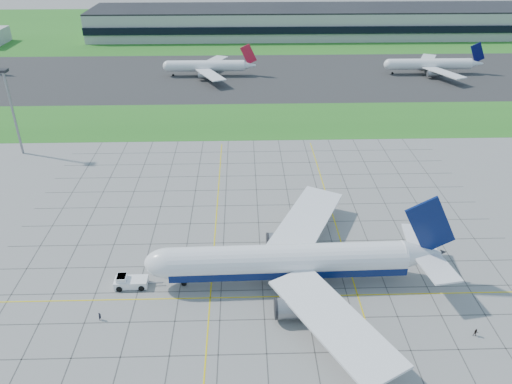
# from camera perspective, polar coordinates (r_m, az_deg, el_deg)

# --- Properties ---
(ground) EXTENTS (1400.00, 1400.00, 0.00)m
(ground) POSITION_cam_1_polar(r_m,az_deg,el_deg) (97.96, 0.76, -11.13)
(ground) COLOR gray
(ground) RESTS_ON ground
(grass_median) EXTENTS (700.00, 35.00, 0.04)m
(grass_median) POSITION_cam_1_polar(r_m,az_deg,el_deg) (176.40, -0.45, 8.16)
(grass_median) COLOR #246B1E
(grass_median) RESTS_ON ground
(asphalt_taxiway) EXTENTS (700.00, 75.00, 0.04)m
(asphalt_taxiway) POSITION_cam_1_polar(r_m,az_deg,el_deg) (228.57, -0.77, 13.12)
(asphalt_taxiway) COLOR #383838
(asphalt_taxiway) RESTS_ON ground
(grass_far) EXTENTS (700.00, 145.00, 0.04)m
(grass_far) POSITION_cam_1_polar(r_m,az_deg,el_deg) (335.64, -1.12, 18.33)
(grass_far) COLOR #246B1E
(grass_far) RESTS_ON ground
(apron_markings) EXTENTS (120.00, 130.00, 0.03)m
(apron_markings) POSITION_cam_1_polar(r_m,az_deg,el_deg) (106.65, 0.75, -7.26)
(apron_markings) COLOR #474744
(apron_markings) RESTS_ON ground
(terminal) EXTENTS (260.00, 43.00, 15.80)m
(terminal) POSITION_cam_1_polar(r_m,az_deg,el_deg) (312.51, 6.70, 18.80)
(terminal) COLOR #B7B7B2
(terminal) RESTS_ON ground
(light_mast) EXTENTS (2.50, 2.50, 25.60)m
(light_mast) POSITION_cam_1_polar(r_m,az_deg,el_deg) (161.67, -26.26, 9.23)
(light_mast) COLOR gray
(light_mast) RESTS_ON ground
(airliner) EXTENTS (59.39, 60.17, 18.69)m
(airliner) POSITION_cam_1_polar(r_m,az_deg,el_deg) (96.87, 3.91, -7.87)
(airliner) COLOR white
(airliner) RESTS_ON ground
(pushback_tug) EXTENTS (9.31, 3.38, 2.58)m
(pushback_tug) POSITION_cam_1_polar(r_m,az_deg,el_deg) (101.09, -14.26, -9.89)
(pushback_tug) COLOR white
(pushback_tug) RESTS_ON ground
(crew_near) EXTENTS (0.59, 0.68, 1.59)m
(crew_near) POSITION_cam_1_polar(r_m,az_deg,el_deg) (95.52, -17.42, -13.42)
(crew_near) COLOR black
(crew_near) RESTS_ON ground
(crew_far) EXTENTS (0.90, 0.78, 1.57)m
(crew_far) POSITION_cam_1_polar(r_m,az_deg,el_deg) (96.24, 23.83, -14.49)
(crew_far) COLOR black
(crew_far) RESTS_ON ground
(distant_jet_1) EXTENTS (39.28, 42.66, 14.08)m
(distant_jet_1) POSITION_cam_1_polar(r_m,az_deg,el_deg) (228.74, -5.55, 14.16)
(distant_jet_1) COLOR white
(distant_jet_1) RESTS_ON ground
(distant_jet_2) EXTENTS (42.71, 42.66, 14.08)m
(distant_jet_2) POSITION_cam_1_polar(r_m,az_deg,el_deg) (243.71, 19.39, 13.63)
(distant_jet_2) COLOR white
(distant_jet_2) RESTS_ON ground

